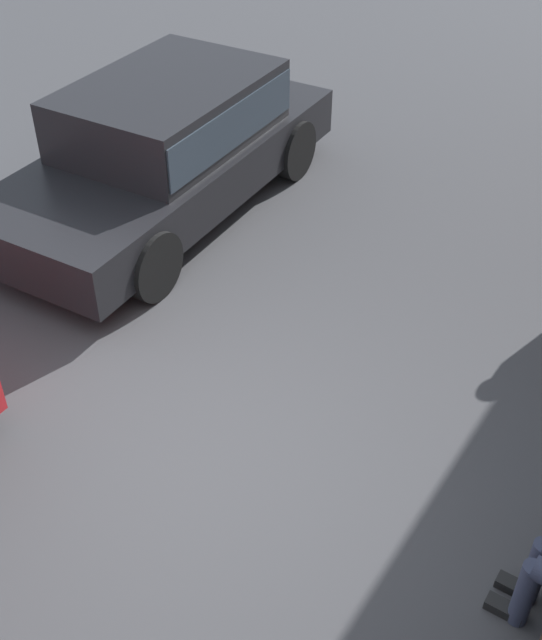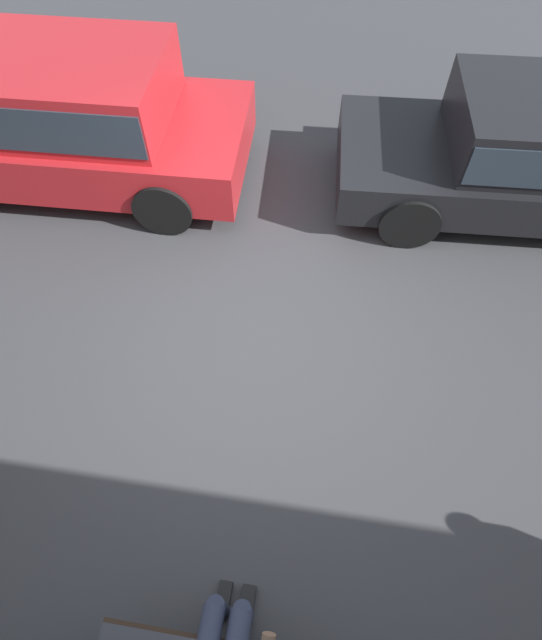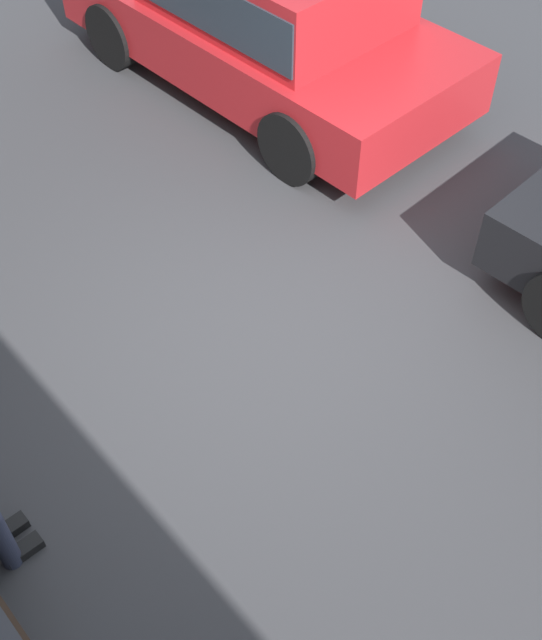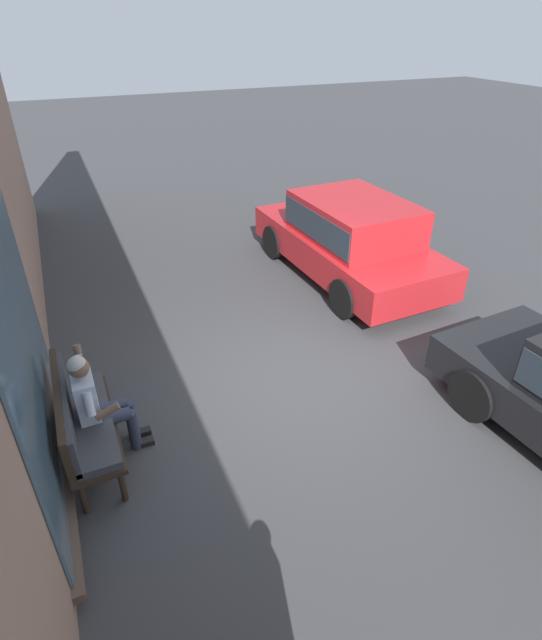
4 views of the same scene
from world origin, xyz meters
name	(u,v)px [view 2 (image 2 of 4)]	position (x,y,z in m)	size (l,w,h in m)	color
ground_plane	(250,343)	(0.00, 0.00, 0.00)	(60.00, 60.00, 0.00)	#38383A
parked_car_near	(540,149)	(-2.88, -2.55, 0.77)	(4.40, 2.06, 1.39)	black
parked_car_mid	(69,115)	(2.53, -2.26, 0.84)	(4.37, 2.11, 1.55)	red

